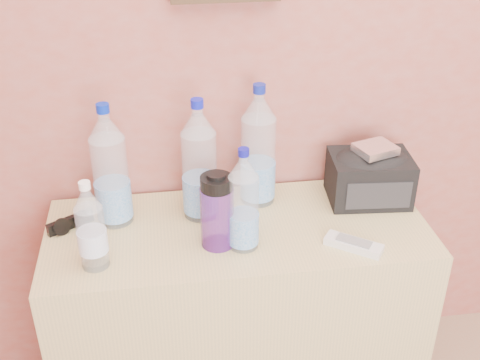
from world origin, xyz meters
The scene contains 11 objects.
dresser centered at (-0.33, 1.75, 0.34)m, with size 1.10×0.46×0.69m, color #B37C4E.
pet_large_a centered at (-0.68, 1.84, 0.85)m, with size 0.10×0.10×0.37m.
pet_large_b centered at (-0.43, 1.84, 0.85)m, with size 0.10×0.10×0.37m.
pet_large_c centered at (-0.25, 1.89, 0.85)m, with size 0.10×0.10×0.38m.
pet_large_d centered at (-0.33, 1.66, 0.82)m, with size 0.08×0.08×0.30m.
pet_small centered at (-0.72, 1.63, 0.80)m, with size 0.07×0.07×0.25m.
nalgene_bottle centered at (-0.39, 1.68, 0.80)m, with size 0.09×0.09×0.22m.
sunglasses centered at (-0.80, 1.82, 0.70)m, with size 0.14×0.05×0.04m, color black, non-canonical shape.
ac_remote centered at (-0.03, 1.61, 0.70)m, with size 0.16×0.05×0.02m, color silver.
toiletry_bag centered at (0.09, 1.85, 0.77)m, with size 0.24×0.17×0.16m, color black, non-canonical shape.
foil_packet centered at (0.10, 1.84, 0.86)m, with size 0.11×0.09×0.02m, color silver.
Camera 1 is at (-0.53, 0.33, 1.67)m, focal length 45.00 mm.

